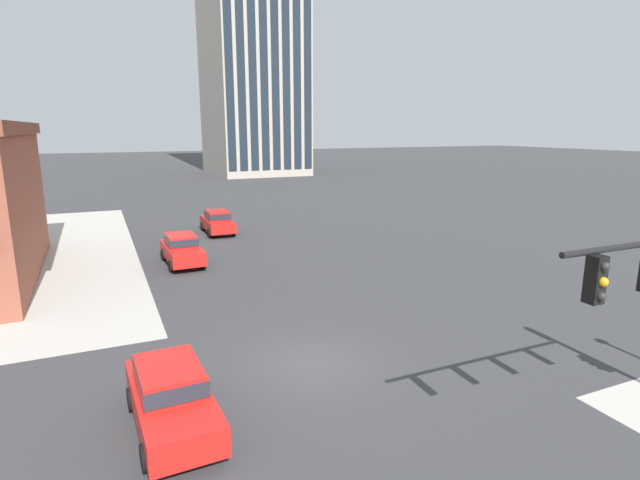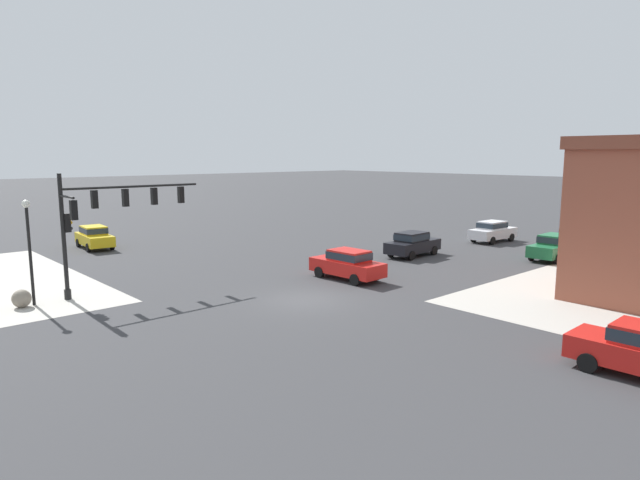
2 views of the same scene
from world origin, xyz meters
The scene contains 10 objects.
ground_plane centered at (0.00, 0.00, 0.00)m, with size 320.00×320.00×0.00m, color #38383A.
traffic_signal_main centered at (6.64, -7.67, 4.02)m, with size 7.30×2.09×6.07m.
bollard_sphere_curb_a centered at (10.53, -7.77, 0.42)m, with size 0.83×0.83×0.83m, color gray.
street_lamp_corner_near centered at (10.00, -7.84, 3.12)m, with size 0.36×0.36×4.91m.
car_main_northbound_near centered at (-22.76, -3.48, 0.92)m, with size 4.46×2.01×1.68m.
car_main_northbound_far centered at (2.15, -21.80, 0.92)m, with size 2.16×4.53×1.68m.
car_main_southbound_near centered at (-27.38, 3.86, 0.92)m, with size 4.52×2.15×1.68m.
car_main_southbound_far centered at (-19.00, 3.25, 0.92)m, with size 4.46×2.01×1.68m.
car_cross_eastbound centered at (-12.99, -3.85, 0.92)m, with size 4.50×2.10×1.68m.
car_main_mid centered at (-4.63, -1.80, 0.92)m, with size 2.02×4.47×1.68m.
Camera 2 is at (16.65, 19.42, 6.92)m, focal length 30.64 mm.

